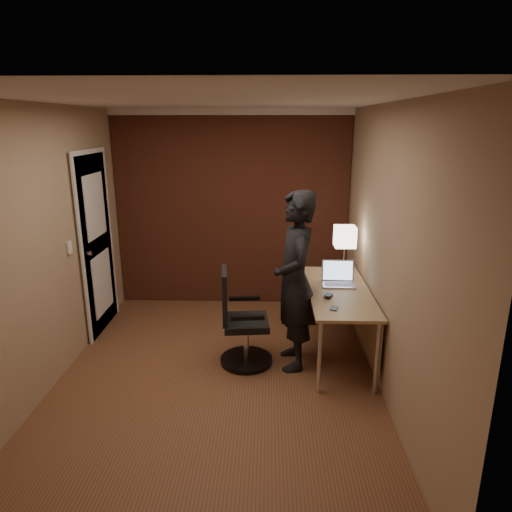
{
  "coord_description": "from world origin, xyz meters",
  "views": [
    {
      "loc": [
        0.48,
        -3.82,
        2.33
      ],
      "look_at": [
        0.35,
        0.55,
        1.05
      ],
      "focal_mm": 32.0,
      "sensor_mm": 36.0,
      "label": 1
    }
  ],
  "objects_px": {
    "laptop": "(338,278)",
    "office_chair": "(240,324)",
    "mouse": "(328,296)",
    "phone": "(334,308)",
    "desk": "(345,302)",
    "desk_lamp": "(345,237)",
    "person": "(295,281)"
  },
  "relations": [
    {
      "from": "desk_lamp",
      "to": "desk",
      "type": "bearing_deg",
      "value": -94.89
    },
    {
      "from": "desk_lamp",
      "to": "laptop",
      "type": "height_order",
      "value": "desk_lamp"
    },
    {
      "from": "mouse",
      "to": "desk_lamp",
      "type": "bearing_deg",
      "value": 95.18
    },
    {
      "from": "laptop",
      "to": "mouse",
      "type": "xyz_separation_m",
      "value": [
        -0.15,
        -0.4,
        -0.05
      ]
    },
    {
      "from": "desk_lamp",
      "to": "person",
      "type": "relative_size",
      "value": 0.31
    },
    {
      "from": "phone",
      "to": "office_chair",
      "type": "relative_size",
      "value": 0.12
    },
    {
      "from": "desk",
      "to": "mouse",
      "type": "relative_size",
      "value": 15.0
    },
    {
      "from": "desk",
      "to": "office_chair",
      "type": "distance_m",
      "value": 1.08
    },
    {
      "from": "phone",
      "to": "office_chair",
      "type": "distance_m",
      "value": 0.97
    },
    {
      "from": "mouse",
      "to": "phone",
      "type": "height_order",
      "value": "mouse"
    },
    {
      "from": "desk",
      "to": "laptop",
      "type": "relative_size",
      "value": 4.42
    },
    {
      "from": "mouse",
      "to": "person",
      "type": "distance_m",
      "value": 0.34
    },
    {
      "from": "desk_lamp",
      "to": "laptop",
      "type": "distance_m",
      "value": 0.48
    },
    {
      "from": "desk",
      "to": "mouse",
      "type": "distance_m",
      "value": 0.34
    },
    {
      "from": "phone",
      "to": "laptop",
      "type": "bearing_deg",
      "value": 95.05
    },
    {
      "from": "phone",
      "to": "office_chair",
      "type": "height_order",
      "value": "office_chair"
    },
    {
      "from": "desk",
      "to": "office_chair",
      "type": "relative_size",
      "value": 1.56
    },
    {
      "from": "office_chair",
      "to": "desk",
      "type": "bearing_deg",
      "value": 9.66
    },
    {
      "from": "mouse",
      "to": "phone",
      "type": "xyz_separation_m",
      "value": [
        0.02,
        -0.27,
        -0.01
      ]
    },
    {
      "from": "desk",
      "to": "person",
      "type": "relative_size",
      "value": 0.86
    },
    {
      "from": "laptop",
      "to": "phone",
      "type": "height_order",
      "value": "laptop"
    },
    {
      "from": "office_chair",
      "to": "person",
      "type": "xyz_separation_m",
      "value": [
        0.53,
        0.01,
        0.45
      ]
    },
    {
      "from": "desk_lamp",
      "to": "person",
      "type": "xyz_separation_m",
      "value": [
        -0.57,
        -0.67,
        -0.27
      ]
    },
    {
      "from": "desk",
      "to": "laptop",
      "type": "distance_m",
      "value": 0.27
    },
    {
      "from": "laptop",
      "to": "person",
      "type": "xyz_separation_m",
      "value": [
        -0.47,
        -0.36,
        0.08
      ]
    },
    {
      "from": "laptop",
      "to": "office_chair",
      "type": "relative_size",
      "value": 0.35
    },
    {
      "from": "desk",
      "to": "mouse",
      "type": "bearing_deg",
      "value": -133.2
    },
    {
      "from": "desk",
      "to": "phone",
      "type": "distance_m",
      "value": 0.54
    },
    {
      "from": "mouse",
      "to": "person",
      "type": "height_order",
      "value": "person"
    },
    {
      "from": "laptop",
      "to": "mouse",
      "type": "bearing_deg",
      "value": -110.37
    },
    {
      "from": "desk_lamp",
      "to": "mouse",
      "type": "bearing_deg",
      "value": -109.22
    },
    {
      "from": "phone",
      "to": "office_chair",
      "type": "xyz_separation_m",
      "value": [
        -0.87,
        0.31,
        -0.31
      ]
    }
  ]
}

